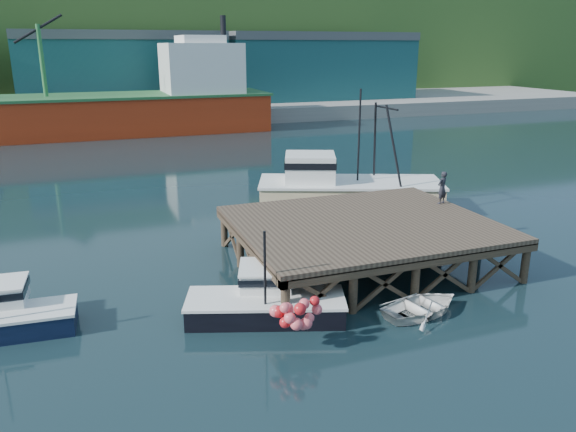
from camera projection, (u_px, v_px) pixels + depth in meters
name	position (u px, v px, depth m)	size (l,w,h in m)	color
ground	(254.00, 278.00, 25.73)	(300.00, 300.00, 0.00)	black
wharf	(365.00, 226.00, 26.83)	(12.00, 10.00, 2.62)	brown
far_quay	(123.00, 107.00, 88.21)	(160.00, 40.00, 2.00)	gray
warehouse_mid	(123.00, 72.00, 82.12)	(28.00, 16.00, 9.00)	#174C4E
warehouse_right	(312.00, 69.00, 92.13)	(30.00, 16.00, 9.00)	#174C4E
cargo_ship	(62.00, 108.00, 64.98)	(55.50, 10.00, 13.75)	red
hillside	(106.00, 41.00, 112.19)	(220.00, 50.00, 22.00)	#2D511E
boat_navy	(1.00, 315.00, 20.71)	(5.43, 3.02, 3.33)	#0E1732
boat_black	(266.00, 299.00, 21.97)	(6.53, 5.42, 3.79)	black
trawler	(346.00, 187.00, 35.64)	(12.21, 8.06, 7.70)	beige
dinghy	(422.00, 306.00, 22.15)	(2.52, 3.53, 0.73)	silver
dockworker	(442.00, 188.00, 29.74)	(0.64, 0.42, 1.74)	black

